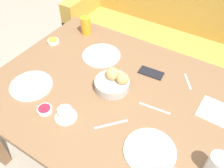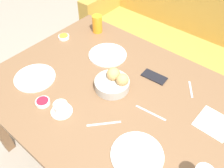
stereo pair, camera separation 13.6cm
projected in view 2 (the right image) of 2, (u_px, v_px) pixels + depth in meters
ground_plane at (112, 153)px, 1.88m from camera, size 10.00×10.00×0.00m
dining_table at (112, 100)px, 1.42m from camera, size 1.42×1.09×0.72m
couch at (176, 47)px, 2.34m from camera, size 1.88×0.70×0.90m
bread_basket at (113, 82)px, 1.36m from camera, size 0.20×0.20×0.12m
plate_near_left at (35, 78)px, 1.44m from camera, size 0.25×0.25×0.01m
plate_near_right at (137, 155)px, 1.08m from camera, size 0.24×0.24×0.01m
plate_far_center at (108, 55)px, 1.59m from camera, size 0.25×0.25×0.01m
juice_glass at (97, 24)px, 1.76m from camera, size 0.07×0.07×0.13m
coffee_cup at (61, 108)px, 1.24m from camera, size 0.12×0.12×0.06m
jam_bowl_berry at (43, 102)px, 1.29m from camera, size 0.08×0.08×0.02m
jam_bowl_honey at (64, 37)px, 1.73m from camera, size 0.08×0.08×0.02m
fork_silver at (151, 113)px, 1.25m from camera, size 0.18×0.03×0.00m
knife_silver at (104, 124)px, 1.20m from camera, size 0.12×0.14×0.00m
spoon_coffee at (191, 89)px, 1.37m from camera, size 0.08×0.11×0.00m
napkin at (214, 123)px, 1.20m from camera, size 0.17×0.17×0.00m
cell_phone at (154, 77)px, 1.44m from camera, size 0.15×0.08×0.01m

